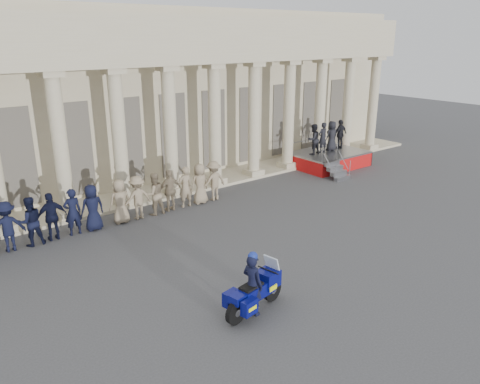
{
  "coord_description": "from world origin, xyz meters",
  "views": [
    {
      "loc": [
        -9.65,
        -11.49,
        7.65
      ],
      "look_at": [
        1.35,
        2.62,
        1.6
      ],
      "focal_mm": 35.0,
      "sensor_mm": 36.0,
      "label": 1
    }
  ],
  "objects": [
    {
      "name": "rider",
      "position": [
        -2.18,
        -2.48,
        0.96
      ],
      "size": [
        0.56,
        0.75,
        1.95
      ],
      "rotation": [
        0.0,
        0.0,
        1.75
      ],
      "color": "black",
      "rests_on": "ground"
    },
    {
      "name": "officer_rank",
      "position": [
        -5.11,
        6.24,
        0.96
      ],
      "size": [
        16.84,
        0.73,
        1.93
      ],
      "color": "black",
      "rests_on": "ground"
    },
    {
      "name": "building",
      "position": [
        -0.0,
        14.74,
        4.52
      ],
      "size": [
        40.0,
        12.5,
        9.0
      ],
      "color": "#BAAC8B",
      "rests_on": "ground"
    },
    {
      "name": "reviewing_stand",
      "position": [
        11.48,
        6.97,
        1.38
      ],
      "size": [
        4.38,
        4.17,
        2.69
      ],
      "color": "gray",
      "rests_on": "ground"
    },
    {
      "name": "motorcycle",
      "position": [
        -2.05,
        -2.45,
        0.65
      ],
      "size": [
        2.32,
        1.1,
        1.5
      ],
      "rotation": [
        0.0,
        0.0,
        0.18
      ],
      "color": "black",
      "rests_on": "ground"
    },
    {
      "name": "ground",
      "position": [
        0.0,
        0.0,
        0.0
      ],
      "size": [
        90.0,
        90.0,
        0.0
      ],
      "primitive_type": "plane",
      "color": "#3D3D3F",
      "rests_on": "ground"
    }
  ]
}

